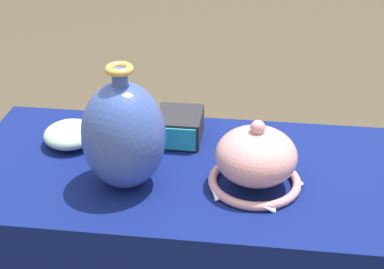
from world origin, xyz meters
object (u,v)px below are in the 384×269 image
at_px(mosaic_tile_box, 179,127).
at_px(bowl_shallow_celadon, 70,134).
at_px(vase_tall_bulbous, 124,135).
at_px(vase_dome_bell, 256,160).

relative_size(mosaic_tile_box, bowl_shallow_celadon, 0.97).
bearing_deg(vase_tall_bulbous, bowl_shallow_celadon, 139.07).
bearing_deg(bowl_shallow_celadon, mosaic_tile_box, 12.22).
distance_m(mosaic_tile_box, bowl_shallow_celadon, 0.30).
bearing_deg(mosaic_tile_box, vase_tall_bulbous, -112.86).
bearing_deg(mosaic_tile_box, bowl_shallow_celadon, -167.54).
relative_size(vase_dome_bell, bowl_shallow_celadon, 1.65).
bearing_deg(vase_dome_bell, vase_tall_bulbous, -174.44).
xyz_separation_m(mosaic_tile_box, bowl_shallow_celadon, (-0.29, -0.06, -0.01)).
bearing_deg(vase_tall_bulbous, mosaic_tile_box, 66.90).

